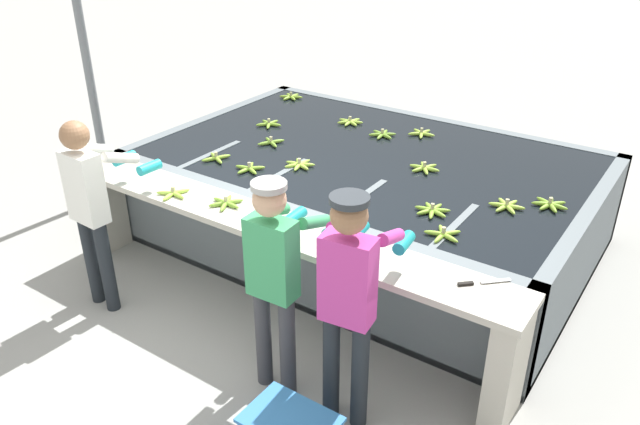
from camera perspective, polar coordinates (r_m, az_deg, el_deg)
The scene contains 24 objects.
ground_plane at distance 5.06m, azimuth -6.48°, elevation -10.72°, with size 80.00×80.00×0.00m, color #999993.
wash_tank at distance 6.06m, azimuth 4.27°, elevation 1.30°, with size 4.10×2.71×0.91m.
work_ledge at distance 4.84m, azimuth -5.16°, elevation -3.48°, with size 4.10×0.45×0.91m.
worker_0 at distance 5.17m, azimuth -20.20°, elevation 1.10°, with size 0.42×0.72×1.62m.
worker_1 at distance 4.02m, azimuth -4.08°, elevation -5.23°, with size 0.43×0.72×1.58m.
worker_2 at distance 3.74m, azimuth 2.73°, elevation -7.19°, with size 0.46×0.73×1.63m.
banana_bunch_floating_0 at distance 6.13m, azimuth -4.50°, elevation 6.43°, with size 0.26×0.26×0.08m.
banana_bunch_floating_1 at distance 7.54m, azimuth -2.67°, elevation 10.53°, with size 0.27×0.28×0.08m.
banana_bunch_floating_2 at distance 5.20m, azimuth 20.28°, elevation 0.71°, with size 0.28×0.28×0.08m.
banana_bunch_floating_3 at distance 5.60m, azimuth -1.90°, elevation 4.41°, with size 0.28×0.28×0.08m.
banana_bunch_floating_4 at distance 4.86m, azimuth 10.22°, elevation 0.20°, with size 0.28×0.28×0.08m.
banana_bunch_floating_5 at distance 6.69m, azimuth 2.76°, elevation 8.29°, with size 0.28×0.28×0.08m.
banana_bunch_floating_6 at distance 6.63m, azimuth -4.68°, elevation 8.08°, with size 0.28×0.27×0.08m.
banana_bunch_floating_7 at distance 6.35m, azimuth 5.72°, elevation 7.12°, with size 0.27×0.28×0.08m.
banana_bunch_floating_8 at distance 5.60m, azimuth 9.52°, elevation 4.04°, with size 0.28×0.27×0.08m.
banana_bunch_floating_9 at distance 5.07m, azimuth 16.70°, elevation 0.59°, with size 0.28×0.28×0.08m.
banana_bunch_floating_10 at distance 5.82m, azimuth -9.47°, elevation 4.95°, with size 0.27×0.27×0.08m.
banana_bunch_floating_11 at distance 6.43m, azimuth 9.26°, elevation 7.16°, with size 0.27×0.28×0.08m.
banana_bunch_floating_12 at distance 5.55m, azimuth -6.47°, elevation 4.03°, with size 0.28×0.27×0.08m.
banana_bunch_floating_13 at distance 4.54m, azimuth 11.21°, elevation -1.97°, with size 0.28×0.27×0.08m.
banana_bunch_ledge_0 at distance 4.95m, azimuth -8.59°, elevation 0.88°, with size 0.28×0.27×0.08m.
banana_bunch_ledge_1 at distance 5.19m, azimuth -13.27°, elevation 1.74°, with size 0.27×0.28×0.08m.
knife_0 at distance 4.06m, azimuth 14.10°, elevation -6.24°, with size 0.27×0.26×0.02m.
support_post_left at distance 7.00m, azimuth -20.63°, elevation 13.30°, with size 0.09×0.09×3.20m.
Camera 1 is at (2.69, -2.94, 3.11)m, focal length 35.00 mm.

